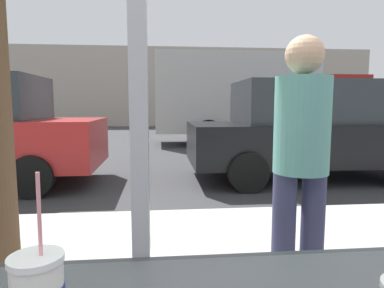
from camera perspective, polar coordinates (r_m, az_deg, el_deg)
The scene contains 6 objects.
ground_plane at distance 8.99m, azimuth -5.78°, elevation -2.14°, with size 60.00×60.00×0.00m, color #38383A.
sidewalk_strip at distance 2.81m, azimuth -6.44°, elevation -21.05°, with size 16.00×2.80×0.13m, color #B2ADA3.
building_facade_far at distance 22.35m, azimuth -5.70°, elevation 9.52°, with size 28.00×1.20×5.00m, color #A89E8E.
parked_car_black at distance 6.53m, azimuth 18.46°, elevation 2.15°, with size 4.30×1.95×1.79m.
box_truck at distance 12.10m, azimuth 10.21°, elevation 7.91°, with size 7.11×2.44×3.05m.
pedestrian at distance 2.08m, azimuth 17.87°, elevation -2.10°, with size 0.32×0.32×1.63m.
Camera 1 is at (0.06, -0.89, 1.37)m, focal length 31.63 mm.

